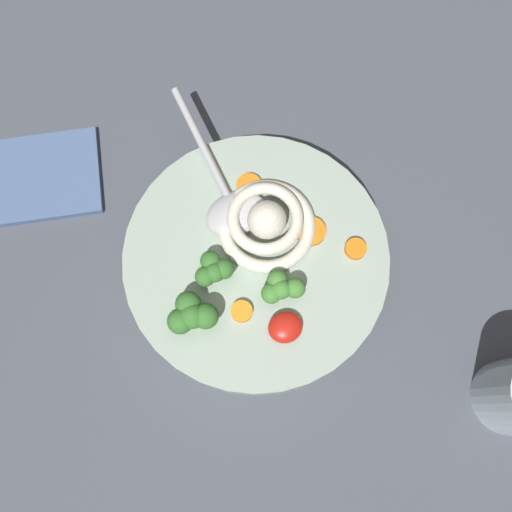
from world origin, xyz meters
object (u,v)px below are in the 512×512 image
object	(u,v)px
noodle_pile	(266,222)
soup_spoon	(230,201)
folded_napkin	(33,178)
soup_bowl	(256,263)

from	to	relation	value
noodle_pile	soup_spoon	xyz separation A→B (cm)	(2.40, -3.49, -0.51)
soup_spoon	folded_napkin	xyz separation A→B (cm)	(18.53, -12.78, -5.85)
noodle_pile	folded_napkin	world-z (taller)	noodle_pile
soup_bowl	soup_spoon	xyz separation A→B (cm)	(0.38, -5.88, 3.44)
soup_bowl	folded_napkin	distance (cm)	26.67
soup_bowl	soup_spoon	world-z (taller)	soup_spoon
soup_bowl	soup_spoon	size ratio (longest dim) A/B	1.48
noodle_pile	folded_napkin	size ratio (longest dim) A/B	0.72
soup_bowl	noodle_pile	xyz separation A→B (cm)	(-2.02, -2.39, 3.94)
noodle_pile	soup_spoon	distance (cm)	4.27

